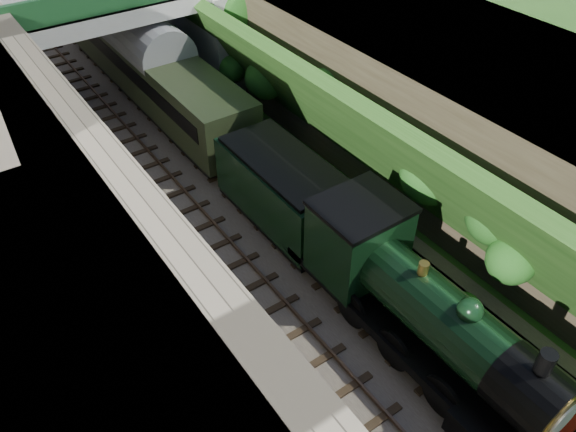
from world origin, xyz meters
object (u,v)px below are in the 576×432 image
Objects in this scene: locomotive at (419,308)px; tender at (284,194)px; tree at (235,7)px; road_bridge at (134,27)px.

locomotive reaches higher than tender.
tree is 0.65× the size of locomotive.
locomotive is 7.37m from tender.
road_bridge is 2.42× the size of tree.
tree is at bearing 67.35° from tender.
road_bridge is 2.67× the size of tender.
road_bridge reaches higher than tender.
road_bridge reaches higher than tree.
road_bridge is 5.33m from tree.
tree reaches higher than tender.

